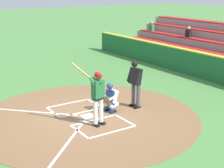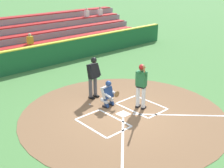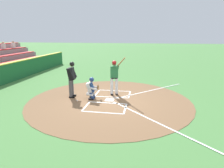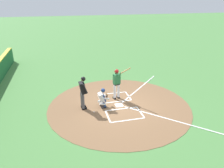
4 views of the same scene
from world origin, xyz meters
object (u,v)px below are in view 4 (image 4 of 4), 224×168
at_px(catcher, 103,97).
at_px(baseball, 94,112).
at_px(plate_umpire, 83,91).
at_px(batter, 117,82).

bearing_deg(catcher, baseball, -49.16).
bearing_deg(baseball, plate_umpire, -141.91).
distance_m(batter, catcher, 1.41).
distance_m(plate_umpire, baseball, 1.29).
relative_size(plate_umpire, baseball, 25.20).
xyz_separation_m(catcher, plate_umpire, (-0.09, -1.07, 0.49)).
relative_size(catcher, plate_umpire, 0.61).
xyz_separation_m(batter, catcher, (0.82, -1.03, -0.51)).
bearing_deg(baseball, catcher, 130.84).
xyz_separation_m(batter, plate_umpire, (0.73, -2.10, -0.02)).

